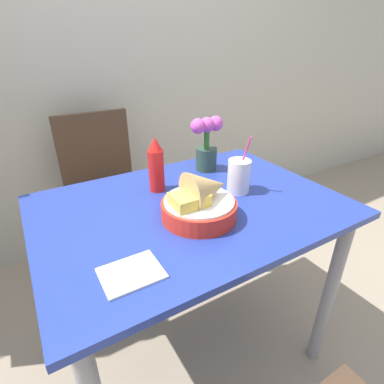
% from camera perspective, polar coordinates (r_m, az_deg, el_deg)
% --- Properties ---
extents(ground_plane, '(12.00, 12.00, 0.00)m').
position_cam_1_polar(ground_plane, '(1.55, -0.15, -27.42)').
color(ground_plane, gray).
extents(wall_window, '(7.00, 0.06, 2.60)m').
position_cam_1_polar(wall_window, '(1.92, -19.06, 26.88)').
color(wall_window, '#B7B2A3').
rests_on(wall_window, ground_plane).
extents(dining_table, '(1.02, 0.74, 0.76)m').
position_cam_1_polar(dining_table, '(1.10, -0.19, -7.76)').
color(dining_table, '#233893').
rests_on(dining_table, ground_plane).
extents(chair_far_window, '(0.40, 0.40, 0.92)m').
position_cam_1_polar(chair_far_window, '(1.78, -16.58, 1.89)').
color(chair_far_window, '#473323').
rests_on(chair_far_window, ground_plane).
extents(food_basket, '(0.24, 0.24, 0.16)m').
position_cam_1_polar(food_basket, '(0.93, 1.80, -1.72)').
color(food_basket, red).
rests_on(food_basket, dining_table).
extents(ketchup_bottle, '(0.06, 0.06, 0.20)m').
position_cam_1_polar(ketchup_bottle, '(1.09, -6.86, 5.04)').
color(ketchup_bottle, red).
rests_on(ketchup_bottle, dining_table).
extents(drink_cup, '(0.08, 0.08, 0.22)m').
position_cam_1_polar(drink_cup, '(1.10, 8.89, 2.82)').
color(drink_cup, silver).
rests_on(drink_cup, dining_table).
extents(flower_vase, '(0.15, 0.09, 0.23)m').
position_cam_1_polar(flower_vase, '(1.27, 2.79, 9.32)').
color(flower_vase, '#2D4738').
rests_on(flower_vase, dining_table).
extents(napkin, '(0.14, 0.12, 0.01)m').
position_cam_1_polar(napkin, '(0.76, -11.49, -14.91)').
color(napkin, white).
rests_on(napkin, dining_table).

